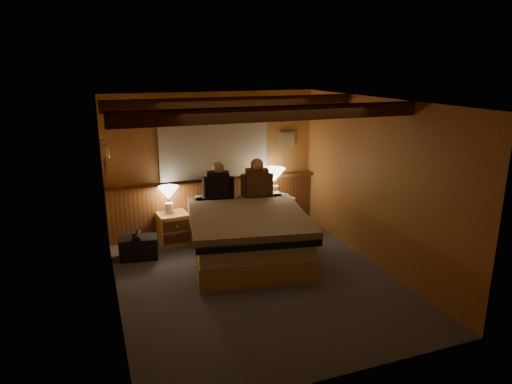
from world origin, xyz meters
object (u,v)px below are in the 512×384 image
lamp_right (274,177)px  person_right (257,181)px  nightstand_right (275,214)px  lamp_left (169,195)px  person_left (218,183)px  bed (247,233)px  duffel_bag (139,247)px  nightstand_left (173,228)px

lamp_right → person_right: 0.48m
nightstand_right → lamp_right: size_ratio=1.26×
lamp_left → person_left: size_ratio=0.70×
lamp_left → person_right: bearing=-11.0°
person_left → person_right: 0.64m
bed → duffel_bag: 1.64m
bed → lamp_right: lamp_right is taller
nightstand_right → lamp_right: (0.00, 0.05, 0.66)m
person_right → duffel_bag: 2.14m
bed → nightstand_left: (-0.94, 0.95, -0.13)m
bed → person_left: 1.03m
lamp_right → duffel_bag: size_ratio=0.83×
person_right → lamp_right: bearing=43.7°
bed → person_right: person_right is taller
person_left → duffel_bag: person_left is taller
lamp_left → person_right: 1.45m
nightstand_left → bed: bearing=-49.9°
nightstand_left → nightstand_right: size_ratio=0.80×
bed → nightstand_right: bed is taller
lamp_right → duffel_bag: (-2.38, -0.44, -0.79)m
nightstand_right → bed: bearing=-142.3°
person_left → person_right: person_right is taller
nightstand_right → lamp_right: lamp_right is taller
nightstand_right → duffel_bag: 2.42m
nightstand_right → person_right: 0.82m
lamp_right → person_left: bearing=-171.3°
lamp_right → person_right: (-0.41, -0.25, 0.03)m
person_right → bed: bearing=-107.9°
person_right → duffel_bag: size_ratio=1.09×
lamp_right → bed: bearing=-130.8°
person_left → duffel_bag: 1.58m
nightstand_left → person_right: person_right is taller
nightstand_left → person_left: 1.04m
bed → person_right: (0.43, 0.73, 0.61)m
nightstand_right → duffel_bag: size_ratio=1.05×
lamp_right → person_left: person_left is taller
nightstand_left → lamp_right: lamp_right is taller
person_left → bed: bearing=-61.7°
bed → person_left: (-0.20, 0.82, 0.60)m
bed → duffel_bag: bearing=170.8°
nightstand_right → person_right: person_right is taller
lamp_right → lamp_left: bearing=179.1°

